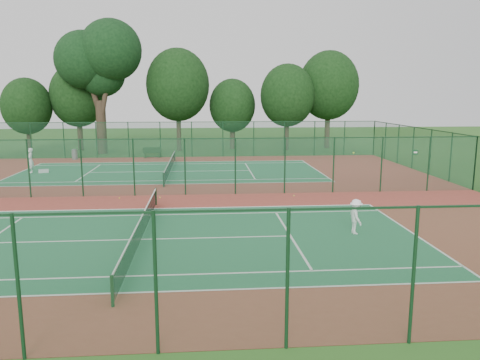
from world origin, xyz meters
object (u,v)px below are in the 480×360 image
at_px(player_far, 31,160).
at_px(trash_bin, 75,154).
at_px(bench, 152,152).
at_px(big_tree, 99,59).
at_px(kit_bag, 43,171).
at_px(player_near, 356,217).

relative_size(player_far, trash_bin, 2.02).
bearing_deg(player_far, trash_bin, 151.31).
distance_m(player_far, trash_bin, 7.88).
xyz_separation_m(bench, big_tree, (-5.50, 4.32, 9.13)).
height_order(player_far, big_tree, big_tree).
bearing_deg(player_far, kit_bag, 63.37).
relative_size(trash_bin, bench, 0.55).
xyz_separation_m(player_far, trash_bin, (1.32, 7.75, -0.50)).
height_order(kit_bag, big_tree, big_tree).
relative_size(player_near, big_tree, 0.11).
height_order(player_near, trash_bin, player_near).
bearing_deg(kit_bag, bench, 24.48).
xyz_separation_m(player_near, kit_bag, (-19.24, 18.03, -0.65)).
bearing_deg(trash_bin, bench, 3.92).
bearing_deg(player_far, bench, 114.88).
distance_m(bench, kit_bag, 11.31).
bearing_deg(big_tree, player_near, -60.85).
relative_size(player_far, kit_bag, 2.61).
xyz_separation_m(bench, kit_bag, (-7.60, -8.37, -0.40)).
xyz_separation_m(trash_bin, bench, (7.25, 0.50, 0.06)).
relative_size(kit_bag, big_tree, 0.05).
bearing_deg(player_near, player_far, 44.70).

